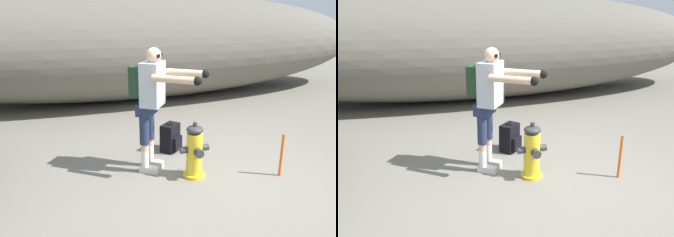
% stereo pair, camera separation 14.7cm
% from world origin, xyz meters
% --- Properties ---
extents(ground_plane, '(56.00, 56.00, 0.04)m').
position_xyz_m(ground_plane, '(0.00, 0.00, -0.02)').
color(ground_plane, slate).
extents(dirt_embankment, '(12.61, 3.20, 2.47)m').
position_xyz_m(dirt_embankment, '(0.00, 4.49, 1.24)').
color(dirt_embankment, '#666056').
rests_on(dirt_embankment, ground_plane).
extents(fire_hydrant, '(0.39, 0.34, 0.77)m').
position_xyz_m(fire_hydrant, '(-0.24, 0.19, 0.35)').
color(fire_hydrant, yellow).
rests_on(fire_hydrant, ground_plane).
extents(utility_worker, '(1.01, 0.89, 1.70)m').
position_xyz_m(utility_worker, '(-0.71, 0.54, 1.08)').
color(utility_worker, beige).
rests_on(utility_worker, ground_plane).
extents(spare_backpack, '(0.36, 0.36, 0.47)m').
position_xyz_m(spare_backpack, '(-0.27, 1.09, 0.22)').
color(spare_backpack, black).
rests_on(spare_backpack, ground_plane).
extents(survey_stake, '(0.04, 0.04, 0.60)m').
position_xyz_m(survey_stake, '(0.87, -0.15, 0.30)').
color(survey_stake, '#E55914').
rests_on(survey_stake, ground_plane).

